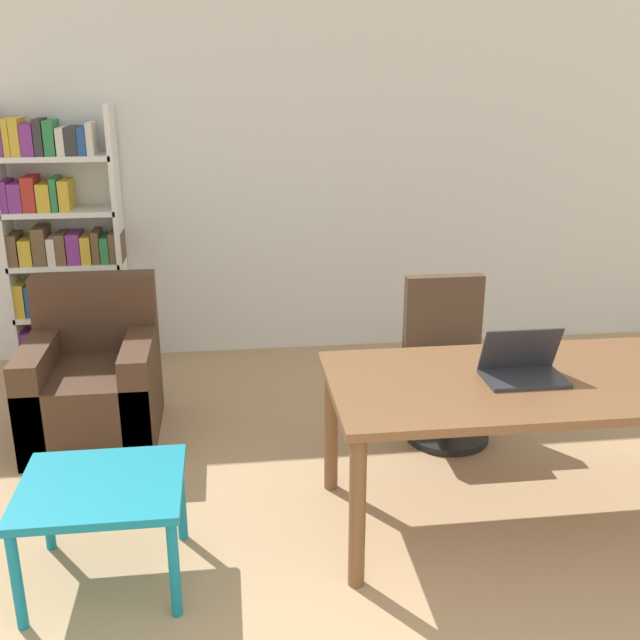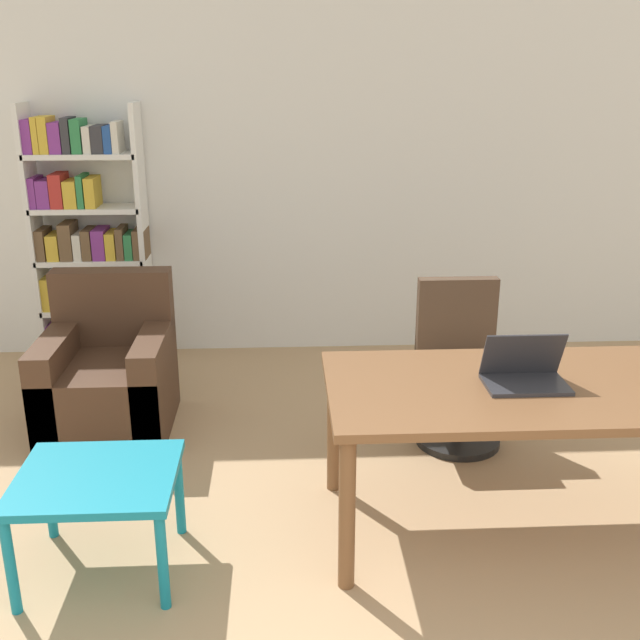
{
  "view_description": "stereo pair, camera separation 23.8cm",
  "coord_description": "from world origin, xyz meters",
  "px_view_note": "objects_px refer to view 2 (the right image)",
  "views": [
    {
      "loc": [
        -0.51,
        -0.95,
        2.08
      ],
      "look_at": [
        -0.1,
        2.24,
        0.99
      ],
      "focal_mm": 42.0,
      "sensor_mm": 36.0,
      "label": 1
    },
    {
      "loc": [
        -0.27,
        -0.97,
        2.08
      ],
      "look_at": [
        -0.1,
        2.24,
        0.99
      ],
      "focal_mm": 42.0,
      "sensor_mm": 36.0,
      "label": 2
    }
  ],
  "objects_px": {
    "laptop": "(524,373)",
    "armchair": "(109,380)",
    "desk": "(535,401)",
    "bookshelf": "(85,246)",
    "side_table_blue": "(97,487)",
    "office_chair": "(459,370)"
  },
  "relations": [
    {
      "from": "office_chair",
      "to": "bookshelf",
      "type": "relative_size",
      "value": 0.51
    },
    {
      "from": "laptop",
      "to": "bookshelf",
      "type": "bearing_deg",
      "value": 137.08
    },
    {
      "from": "desk",
      "to": "side_table_blue",
      "type": "height_order",
      "value": "desk"
    },
    {
      "from": "side_table_blue",
      "to": "bookshelf",
      "type": "relative_size",
      "value": 0.36
    },
    {
      "from": "side_table_blue",
      "to": "armchair",
      "type": "height_order",
      "value": "armchair"
    },
    {
      "from": "office_chair",
      "to": "laptop",
      "type": "bearing_deg",
      "value": -86.16
    },
    {
      "from": "armchair",
      "to": "desk",
      "type": "bearing_deg",
      "value": -28.06
    },
    {
      "from": "desk",
      "to": "office_chair",
      "type": "relative_size",
      "value": 2.0
    },
    {
      "from": "laptop",
      "to": "armchair",
      "type": "relative_size",
      "value": 0.4
    },
    {
      "from": "desk",
      "to": "laptop",
      "type": "height_order",
      "value": "laptop"
    },
    {
      "from": "desk",
      "to": "bookshelf",
      "type": "distance_m",
      "value": 3.43
    },
    {
      "from": "laptop",
      "to": "office_chair",
      "type": "xyz_separation_m",
      "value": [
        -0.06,
        0.92,
        -0.36
      ]
    },
    {
      "from": "desk",
      "to": "armchair",
      "type": "distance_m",
      "value": 2.49
    },
    {
      "from": "desk",
      "to": "armchair",
      "type": "height_order",
      "value": "armchair"
    },
    {
      "from": "armchair",
      "to": "office_chair",
      "type": "bearing_deg",
      "value": -6.6
    },
    {
      "from": "office_chair",
      "to": "side_table_blue",
      "type": "xyz_separation_m",
      "value": [
        -1.8,
        -1.14,
        -0.02
      ]
    },
    {
      "from": "office_chair",
      "to": "armchair",
      "type": "relative_size",
      "value": 1.03
    },
    {
      "from": "office_chair",
      "to": "side_table_blue",
      "type": "distance_m",
      "value": 2.13
    },
    {
      "from": "side_table_blue",
      "to": "bookshelf",
      "type": "bearing_deg",
      "value": 103.7
    },
    {
      "from": "laptop",
      "to": "armchair",
      "type": "distance_m",
      "value": 2.46
    },
    {
      "from": "armchair",
      "to": "bookshelf",
      "type": "distance_m",
      "value": 1.32
    },
    {
      "from": "desk",
      "to": "bookshelf",
      "type": "xyz_separation_m",
      "value": [
        -2.53,
        2.3,
        0.21
      ]
    }
  ]
}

